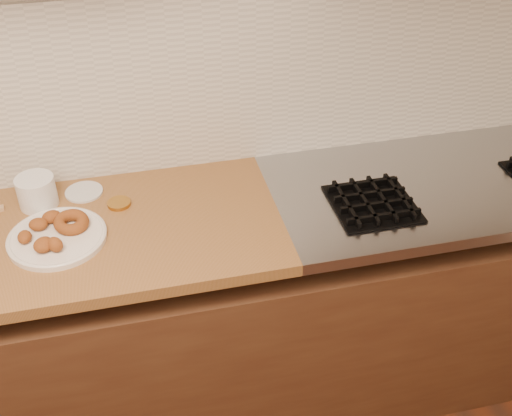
% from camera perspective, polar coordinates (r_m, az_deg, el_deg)
% --- Properties ---
extents(wall_back, '(4.00, 0.02, 2.70)m').
position_cam_1_polar(wall_back, '(2.06, -14.42, 13.75)').
color(wall_back, tan).
rests_on(wall_back, ground).
extents(base_cabinet, '(3.60, 0.60, 0.77)m').
position_cam_1_polar(base_cabinet, '(2.35, -10.66, -11.47)').
color(base_cabinet, '#4F311C').
rests_on(base_cabinet, floor).
extents(stovetop, '(1.30, 0.62, 0.04)m').
position_cam_1_polar(stovetop, '(2.29, 17.62, 2.21)').
color(stovetop, '#9EA0A5').
rests_on(stovetop, base_cabinet).
extents(backsplash, '(3.60, 0.02, 0.60)m').
position_cam_1_polar(backsplash, '(2.10, -13.80, 9.87)').
color(backsplash, beige).
rests_on(backsplash, wall_back).
extents(burner_grates, '(0.91, 0.26, 0.03)m').
position_cam_1_polar(burner_grates, '(2.21, 18.15, 1.67)').
color(burner_grates, black).
rests_on(burner_grates, stovetop).
extents(donut_plate, '(0.29, 0.29, 0.02)m').
position_cam_1_polar(donut_plate, '(1.99, -17.26, -2.54)').
color(donut_plate, silver).
rests_on(donut_plate, butcher_block).
extents(ring_donut, '(0.15, 0.15, 0.05)m').
position_cam_1_polar(ring_donut, '(1.99, -16.11, -1.23)').
color(ring_donut, brown).
rests_on(ring_donut, donut_plate).
extents(fried_dough_chunks, '(0.14, 0.20, 0.05)m').
position_cam_1_polar(fried_dough_chunks, '(1.97, -18.38, -2.16)').
color(fried_dough_chunks, brown).
rests_on(fried_dough_chunks, donut_plate).
extents(plastic_tub, '(0.15, 0.15, 0.10)m').
position_cam_1_polar(plastic_tub, '(2.13, -18.91, 1.38)').
color(plastic_tub, white).
rests_on(plastic_tub, butcher_block).
extents(tub_lid, '(0.15, 0.15, 0.01)m').
position_cam_1_polar(tub_lid, '(2.17, -15.04, 1.39)').
color(tub_lid, silver).
rests_on(tub_lid, butcher_block).
extents(brass_jar_lid, '(0.09, 0.09, 0.01)m').
position_cam_1_polar(brass_jar_lid, '(2.08, -12.08, 0.40)').
color(brass_jar_lid, '#AE792D').
rests_on(brass_jar_lid, butcher_block).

